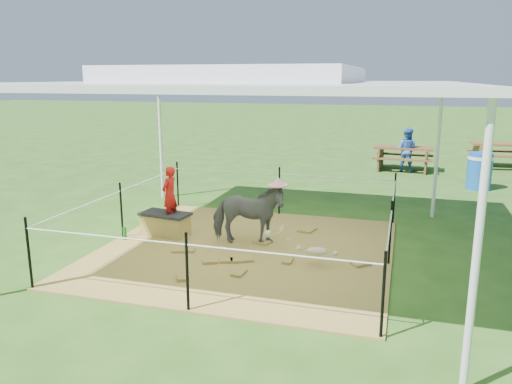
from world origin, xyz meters
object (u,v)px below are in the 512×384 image
(trash_barrel, at_px, (479,171))
(picnic_table_near, at_px, (403,159))
(green_bottle, at_px, (125,233))
(foal, at_px, (317,250))
(straw_bale, at_px, (166,225))
(picnic_table_far, at_px, (502,155))
(pony, at_px, (248,214))
(woman, at_px, (169,189))
(distant_person, at_px, (406,150))

(trash_barrel, bearing_deg, picnic_table_near, 130.11)
(green_bottle, relative_size, foal, 0.26)
(straw_bale, relative_size, foal, 0.92)
(straw_bale, relative_size, picnic_table_far, 0.44)
(green_bottle, bearing_deg, trash_barrel, 44.17)
(pony, xyz_separation_m, foal, (1.27, -0.63, -0.27))
(picnic_table_far, bearing_deg, trash_barrel, -111.98)
(pony, bearing_deg, woman, 78.08)
(foal, distance_m, picnic_table_far, 10.73)
(straw_bale, height_order, trash_barrel, trash_barrel)
(foal, bearing_deg, picnic_table_near, 72.99)
(distant_person, bearing_deg, straw_bale, 82.69)
(green_bottle, height_order, picnic_table_near, picnic_table_near)
(trash_barrel, xyz_separation_m, distant_person, (-1.77, 2.06, 0.19))
(foal, relative_size, picnic_table_far, 0.47)
(green_bottle, distance_m, foal, 3.37)
(picnic_table_near, bearing_deg, green_bottle, -114.31)
(trash_barrel, relative_size, picnic_table_far, 0.50)
(pony, distance_m, trash_barrel, 7.18)
(straw_bale, height_order, picnic_table_far, picnic_table_far)
(foal, xyz_separation_m, picnic_table_near, (1.14, 8.60, 0.08))
(trash_barrel, bearing_deg, straw_bale, -135.41)
(picnic_table_near, relative_size, distant_person, 1.32)
(foal, height_order, trash_barrel, trash_barrel)
(picnic_table_near, relative_size, picnic_table_far, 0.92)
(woman, height_order, picnic_table_near, woman)
(woman, relative_size, trash_barrel, 1.05)
(pony, distance_m, picnic_table_near, 8.34)
(distant_person, bearing_deg, foal, 101.90)
(trash_barrel, distance_m, picnic_table_near, 2.87)
(trash_barrel, height_order, picnic_table_near, trash_barrel)
(straw_bale, xyz_separation_m, picnic_table_far, (6.89, 9.23, 0.18))
(trash_barrel, relative_size, distant_person, 0.71)
(pony, distance_m, distant_person, 8.23)
(picnic_table_near, bearing_deg, woman, -111.97)
(green_bottle, xyz_separation_m, picnic_table_near, (4.50, 8.36, 0.21))
(pony, height_order, picnic_table_far, pony)
(foal, bearing_deg, straw_bale, 156.61)
(picnic_table_far, bearing_deg, foal, -117.07)
(straw_bale, bearing_deg, woman, 0.00)
(distant_person, bearing_deg, trash_barrel, 150.75)
(woman, relative_size, green_bottle, 4.32)
(green_bottle, relative_size, picnic_table_far, 0.12)
(picnic_table_near, distance_m, distant_person, 0.33)
(straw_bale, xyz_separation_m, woman, (0.10, 0.00, 0.66))
(woman, distance_m, picnic_table_far, 11.47)
(woman, relative_size, distant_person, 0.75)
(picnic_table_far, height_order, distant_person, distant_person)
(green_bottle, bearing_deg, pony, 10.31)
(woman, bearing_deg, picnic_table_far, 151.13)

